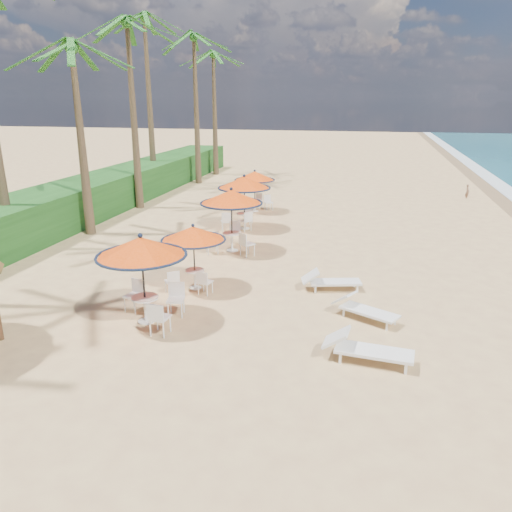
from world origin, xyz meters
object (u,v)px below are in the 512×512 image
at_px(station_1, 193,240).
at_px(lounger_near, 365,348).
at_px(station_2, 231,205).
at_px(station_0, 144,258).
at_px(station_3, 244,189).
at_px(lounger_far, 329,281).
at_px(station_4, 256,179).
at_px(lounger_mid, 363,308).

relative_size(station_1, lounger_near, 1.01).
bearing_deg(station_2, station_0, -94.02).
bearing_deg(station_3, lounger_far, -56.49).
bearing_deg(lounger_far, station_4, 99.84).
xyz_separation_m(lounger_near, lounger_far, (-1.19, 4.33, -0.03)).
bearing_deg(station_4, station_0, -89.08).
height_order(station_0, station_1, station_0).
bearing_deg(station_0, lounger_far, 36.78).
xyz_separation_m(station_1, station_2, (0.06, 4.23, 0.24)).
xyz_separation_m(station_2, lounger_far, (4.13, -3.37, -1.55)).
xyz_separation_m(station_4, lounger_near, (6.02, -14.92, -1.35)).
bearing_deg(station_4, lounger_mid, -64.71).
distance_m(station_2, lounger_near, 9.48).
bearing_deg(station_4, lounger_far, -65.48).
bearing_deg(lounger_far, station_1, 176.92).
relative_size(station_3, lounger_far, 1.29).
xyz_separation_m(station_0, station_1, (0.42, 2.58, -0.21)).
relative_size(lounger_near, lounger_mid, 1.10).
bearing_deg(station_2, lounger_near, -55.35).
bearing_deg(station_2, station_3, 96.63).
height_order(station_3, lounger_far, station_3).
height_order(station_1, lounger_mid, station_1).
xyz_separation_m(station_4, lounger_mid, (5.93, -12.54, -1.38)).
bearing_deg(lounger_mid, station_3, 150.82).
distance_m(station_3, lounger_near, 12.64).
bearing_deg(station_3, lounger_mid, -57.39).
relative_size(station_0, station_4, 1.13).
distance_m(lounger_near, lounger_mid, 2.38).
height_order(station_3, station_4, station_3).
bearing_deg(station_1, lounger_near, -32.81).
relative_size(lounger_mid, lounger_far, 0.98).
bearing_deg(lounger_near, lounger_far, 111.21).
bearing_deg(lounger_mid, station_4, 143.50).
relative_size(station_2, lounger_mid, 1.33).
relative_size(station_0, station_3, 0.99).
xyz_separation_m(station_0, lounger_mid, (5.70, 1.49, -1.52)).
height_order(station_2, lounger_near, station_2).
height_order(station_3, lounger_near, station_3).
height_order(station_1, station_4, station_4).
bearing_deg(station_1, station_0, -99.13).
distance_m(station_4, lounger_near, 16.15).
height_order(station_1, lounger_near, station_1).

